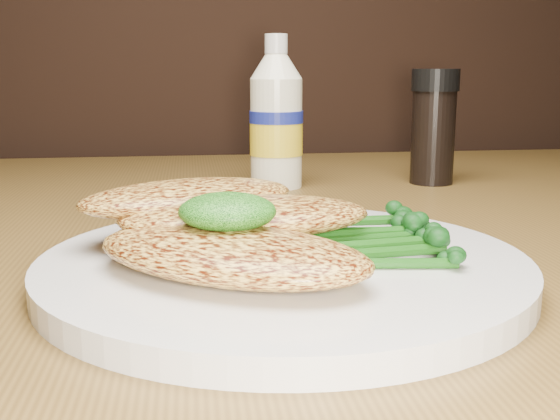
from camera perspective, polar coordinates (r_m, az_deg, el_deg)
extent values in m
cylinder|color=silver|center=(0.41, 0.32, -4.85)|extent=(0.30, 0.30, 0.02)
ellipsoid|color=#F2BE4D|center=(0.37, -4.22, -3.67)|extent=(0.18, 0.16, 0.03)
ellipsoid|color=#F2BE4D|center=(0.42, -2.89, -0.57)|extent=(0.16, 0.09, 0.02)
ellipsoid|color=#F2BE4D|center=(0.45, -7.74, 1.07)|extent=(0.16, 0.12, 0.02)
ellipsoid|color=black|center=(0.38, -4.48, -0.12)|extent=(0.06, 0.06, 0.02)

